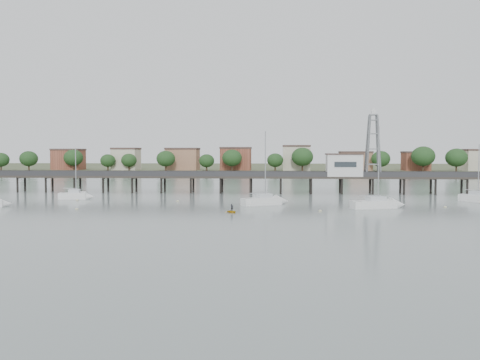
# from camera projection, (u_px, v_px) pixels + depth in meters

# --- Properties ---
(ground_plane) EXTENTS (500.00, 500.00, 0.00)m
(ground_plane) POSITION_uv_depth(u_px,v_px,m) (197.00, 230.00, 65.58)
(ground_plane) COLOR slate
(ground_plane) RESTS_ON ground
(pier) EXTENTS (150.00, 5.00, 5.50)m
(pier) POSITION_uv_depth(u_px,v_px,m) (236.00, 177.00, 125.14)
(pier) COLOR #2D2823
(pier) RESTS_ON ground
(pier_building) EXTENTS (8.40, 5.40, 5.30)m
(pier_building) POSITION_uv_depth(u_px,v_px,m) (344.00, 165.00, 123.18)
(pier_building) COLOR silver
(pier_building) RESTS_ON ground
(lattice_tower) EXTENTS (3.20, 3.20, 15.50)m
(lattice_tower) POSITION_uv_depth(u_px,v_px,m) (373.00, 146.00, 122.47)
(lattice_tower) COLOR slate
(lattice_tower) RESTS_ON ground
(sailboat_d) EXTENTS (9.37, 5.32, 14.80)m
(sailboat_d) POSITION_uv_depth(u_px,v_px,m) (384.00, 204.00, 91.78)
(sailboat_d) COLOR white
(sailboat_d) RESTS_ON ground
(sailboat_b) EXTENTS (6.68, 2.68, 10.90)m
(sailboat_b) POSITION_uv_depth(u_px,v_px,m) (79.00, 196.00, 109.09)
(sailboat_b) COLOR white
(sailboat_b) RESTS_ON ground
(sailboat_c) EXTENTS (8.63, 6.65, 14.17)m
(sailboat_c) POSITION_uv_depth(u_px,v_px,m) (270.00, 201.00, 97.84)
(sailboat_c) COLOR white
(sailboat_c) RESTS_ON ground
(white_tender) EXTENTS (3.90, 2.43, 1.41)m
(white_tender) POSITION_uv_depth(u_px,v_px,m) (77.00, 193.00, 118.34)
(white_tender) COLOR white
(white_tender) RESTS_ON ground
(yellow_dinghy) EXTENTS (1.76, 1.26, 2.42)m
(yellow_dinghy) POSITION_uv_depth(u_px,v_px,m) (232.00, 213.00, 84.78)
(yellow_dinghy) COLOR gold
(yellow_dinghy) RESTS_ON ground
(dinghy_occupant) EXTENTS (0.69, 1.22, 0.28)m
(dinghy_occupant) POSITION_uv_depth(u_px,v_px,m) (232.00, 213.00, 84.78)
(dinghy_occupant) COLOR black
(dinghy_occupant) RESTS_ON ground
(mooring_buoys) EXTENTS (69.21, 17.44, 0.39)m
(mooring_buoys) POSITION_uv_depth(u_px,v_px,m) (239.00, 205.00, 96.56)
(mooring_buoys) COLOR beige
(mooring_buoys) RESTS_ON ground
(far_shore) EXTENTS (500.00, 170.00, 10.40)m
(far_shore) POSITION_uv_depth(u_px,v_px,m) (262.00, 167.00, 304.12)
(far_shore) COLOR #475133
(far_shore) RESTS_ON ground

